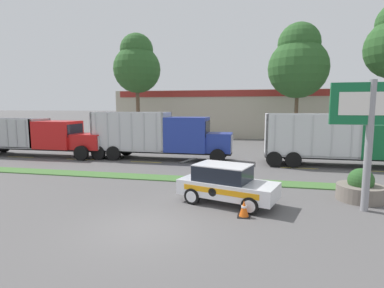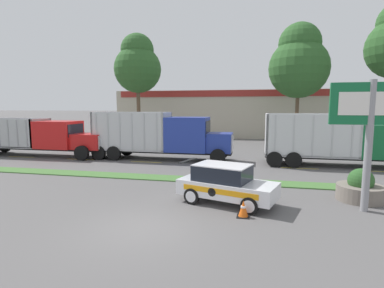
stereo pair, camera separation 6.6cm
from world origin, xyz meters
name	(u,v)px [view 1 (the left image)]	position (x,y,z in m)	size (l,w,h in m)	color
ground_plane	(144,228)	(0.00, 0.00, 0.00)	(600.00, 600.00, 0.00)	#5B5959
grass_verge	(188,179)	(0.00, 6.86, 0.03)	(120.00, 1.28, 0.06)	#477538
centre_line_2	(21,157)	(-15.05, 11.50, 0.00)	(2.40, 0.14, 0.01)	yellow
centre_line_3	(80,159)	(-9.65, 11.50, 0.00)	(2.40, 0.14, 0.01)	yellow
centre_line_4	(146,162)	(-4.25, 11.50, 0.00)	(2.40, 0.14, 0.01)	yellow
centre_line_5	(219,165)	(1.15, 11.50, 0.00)	(2.40, 0.14, 0.01)	yellow
centre_line_6	(299,168)	(6.55, 11.50, 0.00)	(2.40, 0.14, 0.01)	yellow
dump_truck_lead	(174,137)	(-2.49, 12.86, 1.75)	(10.81, 2.65, 3.66)	black
dump_truck_mid	(364,143)	(10.79, 12.84, 1.62)	(11.28, 2.80, 3.59)	black
dump_truck_far_right	(46,138)	(-13.24, 12.31, 1.55)	(12.44, 2.70, 3.11)	black
rally_car	(226,183)	(2.46, 3.21, 0.85)	(4.39, 2.88, 1.68)	white
store_sign_post	(371,118)	(7.88, 3.37, 3.63)	(2.94, 0.28, 5.07)	gray
stone_planter	(360,189)	(8.16, 4.82, 0.51)	(1.94, 1.94, 1.41)	slate
traffic_cone	(244,209)	(3.27, 1.73, 0.30)	(0.47, 0.47, 0.62)	black
store_building_backdrop	(223,113)	(-1.09, 35.50, 3.11)	(28.46, 12.10, 6.22)	#BCB29E
tree_behind_left	(137,65)	(-9.99, 24.31, 8.92)	(5.43, 5.43, 12.48)	brown
tree_behind_right	(298,62)	(7.82, 24.22, 8.65)	(6.14, 6.14, 12.64)	brown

